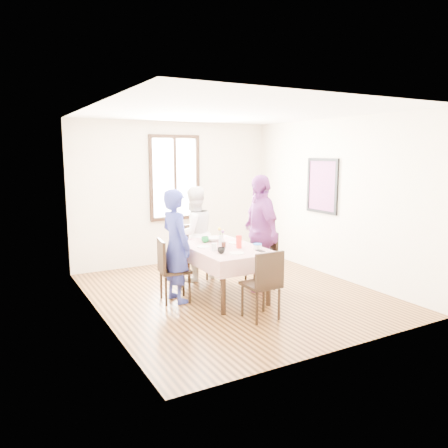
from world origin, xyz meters
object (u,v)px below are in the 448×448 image
Objects in this scene: dining_table at (222,272)px; person_left at (176,246)px; person_right at (259,232)px; chair_left at (175,270)px; chair_far at (193,253)px; chair_near at (261,284)px; chair_right at (260,260)px; person_far at (193,234)px.

person_left is at bearing 168.53° from dining_table.
person_right is (0.69, 0.05, 0.52)m from dining_table.
person_right reaches higher than chair_left.
chair_left and chair_far have the same top height.
chair_near is 0.56× the size of person_left.
chair_near is (0.70, -1.16, 0.00)m from chair_left.
chair_left is 1.00× the size of chair_right.
person_far is (0.70, 0.86, 0.33)m from chair_left.
chair_far is at bearing 90.00° from dining_table.
person_right is at bearing 120.74° from person_far.
dining_table is 1.02m from chair_far.
person_far is at bearing 89.36° from chair_near.
person_far is at bearing -134.92° from person_right.
chair_near is at bearing -23.30° from person_right.
dining_table is 1.08m from person_far.
person_far is at bearing 150.12° from chair_left.
dining_table is at bearing -76.70° from person_right.
chair_far is (0.00, 1.02, 0.08)m from dining_table.
chair_far is (-0.70, 0.97, 0.00)m from chair_right.
dining_table is at bearing -109.02° from person_left.
chair_far is at bearing -94.92° from person_far.
person_left is (-1.39, 0.09, 0.36)m from chair_right.
chair_far is 1.27m from person_right.
person_left is at bearing 99.35° from chair_left.
chair_left is (-0.70, 0.14, 0.08)m from dining_table.
chair_left is 0.36m from person_left.
chair_near is 0.51× the size of person_right.
chair_far is at bearing -135.44° from person_right.
person_right is at bearing 123.05° from chair_far.
person_left is at bearing 95.24° from chair_right.
person_left reaches higher than chair_left.
chair_right is at bearing 123.79° from chair_far.
dining_table is 0.94× the size of person_far.
chair_far is at bearing 89.36° from chair_near.
chair_left is 1.13m from chair_far.
chair_right is at bearing 55.93° from chair_near.
person_right reaches higher than chair_right.
person_left reaches higher than dining_table.
person_right reaches higher than chair_near.
person_left is 1.38m from person_right.
chair_left is 1.00× the size of chair_near.
person_right is at bearing 56.64° from chair_near.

